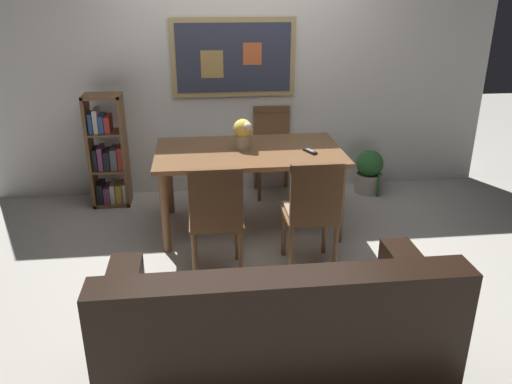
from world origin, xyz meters
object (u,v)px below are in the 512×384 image
potted_ivy (369,172)px  tv_remote (310,151)px  dining_table (249,159)px  flower_vase (243,132)px  dining_chair_far_right (273,143)px  dining_chair_near_left (216,213)px  dining_chair_near_right (312,207)px  leather_couch (274,336)px  bookshelf (108,157)px

potted_ivy → tv_remote: 1.29m
dining_table → flower_vase: bearing=139.7°
dining_table → flower_vase: flower_vase is taller
flower_vase → dining_chair_far_right: bearing=64.2°
dining_chair_far_right → flower_vase: flower_vase is taller
dining_chair_far_right → dining_chair_near_left: (-0.66, -1.68, 0.00)m
dining_chair_near_right → dining_chair_near_left: bearing=-178.2°
dining_table → leather_couch: leather_couch is taller
bookshelf → potted_ivy: bearing=0.1°
bookshelf → dining_chair_near_left: bearing=-57.0°
bookshelf → flower_vase: (1.28, -0.65, 0.38)m
dining_table → dining_chair_near_left: size_ratio=1.79×
potted_ivy → flower_vase: (-1.41, -0.65, 0.66)m
dining_chair_near_left → dining_chair_far_right: bearing=68.5°
dining_chair_near_left → potted_ivy: size_ratio=1.79×
dining_table → dining_chair_far_right: bearing=68.0°
dining_chair_far_right → tv_remote: (0.18, -0.96, 0.21)m
dining_table → flower_vase: size_ratio=6.10×
dining_chair_near_left → flower_vase: (0.28, 0.89, 0.35)m
dining_table → potted_ivy: size_ratio=3.20×
bookshelf → potted_ivy: bookshelf is taller
tv_remote → potted_ivy: bearing=44.4°
dining_chair_near_left → potted_ivy: bearing=42.5°
dining_chair_near_left → tv_remote: bearing=40.4°
dining_table → tv_remote: size_ratio=10.13×
dining_chair_near_right → dining_chair_near_left: (-0.72, -0.02, 0.00)m
dining_chair_near_left → potted_ivy: (1.69, 1.55, -0.31)m
dining_chair_near_left → tv_remote: (0.85, 0.72, 0.21)m
dining_chair_far_right → tv_remote: dining_chair_far_right is taller
potted_ivy → tv_remote: (-0.85, -0.83, 0.52)m
dining_chair_near_right → dining_chair_far_right: (-0.06, 1.66, 0.00)m
flower_vase → leather_couch: bearing=-90.7°
dining_chair_near_left → leather_couch: bearing=-77.4°
dining_chair_near_right → dining_chair_far_right: same height
leather_couch → tv_remote: bearing=72.5°
bookshelf → tv_remote: 2.04m
dining_table → bookshelf: bearing=152.6°
dining_chair_near_right → tv_remote: dining_chair_near_right is taller
dining_chair_near_right → flower_vase: bearing=116.7°
potted_ivy → flower_vase: 1.69m
potted_ivy → dining_chair_far_right: bearing=172.5°
dining_chair_near_left → potted_ivy: 2.31m
dining_table → dining_chair_near_right: dining_chair_near_right is taller
potted_ivy → tv_remote: bearing=-135.6°
potted_ivy → dining_chair_near_right: bearing=-122.4°
bookshelf → tv_remote: bearing=-24.0°
leather_couch → bookshelf: size_ratio=1.61×
dining_chair_near_left → leather_couch: dining_chair_near_left is taller
dining_chair_far_right → bookshelf: bookshelf is taller
dining_chair_near_left → dining_chair_near_right: bearing=1.8°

